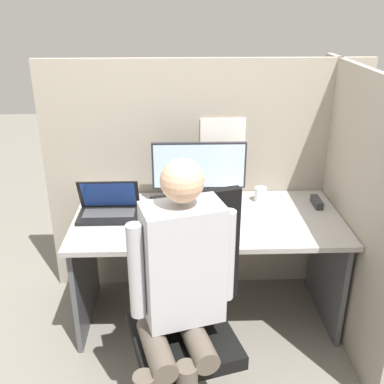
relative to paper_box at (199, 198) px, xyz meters
name	(u,v)px	position (x,y,z in m)	size (l,w,h in m)	color
ground_plane	(210,357)	(0.04, -0.60, -0.75)	(12.00, 12.00, 0.00)	slate
cubicle_panel_back	(204,180)	(0.04, 0.19, 0.05)	(2.11, 0.05, 1.60)	gray
cubicle_panel_right	(350,210)	(0.87, -0.29, 0.05)	(0.04, 1.41, 1.60)	gray
desk	(207,242)	(0.04, -0.22, -0.20)	(1.61, 0.76, 0.73)	#9E9993
paper_box	(199,198)	(0.00, 0.00, 0.00)	(0.31, 0.21, 0.05)	white
monitor	(199,168)	(0.00, 0.00, 0.20)	(0.59, 0.19, 0.34)	#232328
laptop	(109,209)	(-0.55, -0.18, 0.02)	(0.36, 0.22, 0.22)	black
mouse	(157,220)	(-0.26, -0.28, -0.01)	(0.07, 0.06, 0.04)	black
stapler	(317,202)	(0.74, -0.08, 0.00)	(0.04, 0.15, 0.05)	#2D2D33
carrot_toy	(207,236)	(0.02, -0.49, 0.00)	(0.05, 0.14, 0.05)	orange
office_chair	(189,307)	(-0.09, -0.85, -0.19)	(0.57, 0.62, 1.11)	black
person	(180,289)	(-0.13, -1.01, 0.03)	(0.46, 0.49, 1.36)	brown
coffee_mug	(260,195)	(0.40, 0.00, 0.02)	(0.08, 0.08, 0.10)	white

